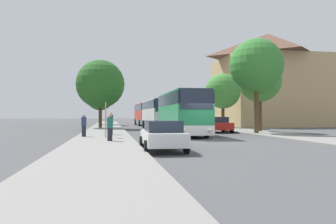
% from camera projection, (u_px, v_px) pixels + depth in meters
% --- Properties ---
extents(ground_plane, '(300.00, 300.00, 0.00)m').
position_uv_depth(ground_plane, '(210.00, 141.00, 21.77)').
color(ground_plane, '#4C4C4F').
rests_on(ground_plane, ground).
extents(sidewalk_left, '(4.00, 120.00, 0.15)m').
position_uv_depth(sidewalk_left, '(102.00, 141.00, 20.55)').
color(sidewalk_left, gray).
rests_on(sidewalk_left, ground_plane).
extents(sidewalk_right, '(4.00, 120.00, 0.15)m').
position_uv_depth(sidewalk_right, '(305.00, 138.00, 23.00)').
color(sidewalk_right, gray).
rests_on(sidewalk_right, ground_plane).
extents(building_right_background, '(14.26, 12.74, 14.27)m').
position_uv_depth(building_right_background, '(268.00, 80.00, 50.35)').
color(building_right_background, tan).
rests_on(building_right_background, ground_plane).
extents(bus_front, '(2.99, 10.62, 3.57)m').
position_uv_depth(bus_front, '(182.00, 113.00, 27.60)').
color(bus_front, silver).
rests_on(bus_front, ground_plane).
extents(bus_middle, '(2.93, 11.28, 3.53)m').
position_uv_depth(bus_middle, '(157.00, 114.00, 40.59)').
color(bus_middle, '#238942').
rests_on(bus_middle, ground_plane).
extents(bus_rear, '(2.89, 11.49, 3.54)m').
position_uv_depth(bus_rear, '(145.00, 114.00, 54.02)').
color(bus_rear, gray).
rests_on(bus_rear, ground_plane).
extents(parked_car_left_curb, '(2.02, 4.47, 1.43)m').
position_uv_depth(parked_car_left_curb, '(162.00, 135.00, 15.55)').
color(parked_car_left_curb, silver).
rests_on(parked_car_left_curb, ground_plane).
extents(parked_car_right_near, '(2.07, 3.96, 1.52)m').
position_uv_depth(parked_car_right_near, '(218.00, 124.00, 31.79)').
color(parked_car_right_near, red).
rests_on(parked_car_right_near, ground_plane).
extents(parked_car_right_far, '(2.21, 4.30, 1.53)m').
position_uv_depth(parked_car_right_far, '(189.00, 122.00, 42.88)').
color(parked_car_right_far, slate).
rests_on(parked_car_right_far, ground_plane).
extents(bus_stop_sign, '(0.08, 0.45, 2.45)m').
position_uv_depth(bus_stop_sign, '(106.00, 115.00, 22.60)').
color(bus_stop_sign, gray).
rests_on(bus_stop_sign, sidewalk_left).
extents(pedestrian_waiting_near, '(0.36, 0.36, 1.80)m').
position_uv_depth(pedestrian_waiting_near, '(111.00, 123.00, 25.94)').
color(pedestrian_waiting_near, '#23232D').
rests_on(pedestrian_waiting_near, sidewalk_left).
extents(pedestrian_waiting_far, '(0.36, 0.36, 1.62)m').
position_uv_depth(pedestrian_waiting_far, '(110.00, 127.00, 19.62)').
color(pedestrian_waiting_far, '#23232D').
rests_on(pedestrian_waiting_far, sidewalk_left).
extents(pedestrian_walking_back, '(0.36, 0.36, 1.62)m').
position_uv_depth(pedestrian_walking_back, '(84.00, 125.00, 23.52)').
color(pedestrian_walking_back, '#23232D').
rests_on(pedestrian_walking_back, sidewalk_left).
extents(tree_left_near, '(4.53, 4.53, 6.86)m').
position_uv_depth(tree_left_near, '(100.00, 97.00, 53.85)').
color(tree_left_near, '#513D23').
rests_on(tree_left_near, sidewalk_left).
extents(tree_left_far, '(5.91, 5.91, 8.32)m').
position_uv_depth(tree_left_far, '(100.00, 84.00, 40.07)').
color(tree_left_far, '#47331E').
rests_on(tree_left_far, sidewalk_left).
extents(tree_right_near, '(4.16, 4.16, 6.99)m').
position_uv_depth(tree_right_near, '(260.00, 81.00, 31.89)').
color(tree_right_near, '#513D23').
rests_on(tree_right_near, sidewalk_right).
extents(tree_right_mid, '(4.48, 4.48, 6.85)m').
position_uv_depth(tree_right_mid, '(223.00, 91.00, 41.45)').
color(tree_right_mid, '#47331E').
rests_on(tree_right_mid, sidewalk_right).
extents(tree_right_far, '(4.61, 4.61, 8.16)m').
position_uv_depth(tree_right_far, '(256.00, 65.00, 28.21)').
color(tree_right_far, '#513D23').
rests_on(tree_right_far, sidewalk_right).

